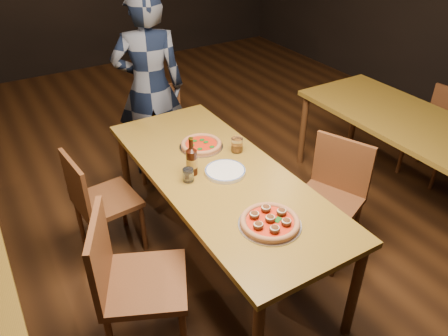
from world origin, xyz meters
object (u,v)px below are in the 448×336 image
pizza_margherita (201,145)px  beer_bottle (192,162)px  chair_main_e (327,202)px  water_glass (188,175)px  amber_glass (237,145)px  pizza_meatball (270,221)px  diner (150,88)px  table_right (417,132)px  plate_stack (225,171)px  chair_end (160,133)px  table_main (220,183)px  chair_main_nw (145,282)px  chair_main_sw (107,200)px  chair_nbr_right (435,135)px

pizza_margherita → beer_bottle: size_ratio=1.22×
chair_main_e → water_glass: 1.02m
chair_main_e → amber_glass: bearing=-161.7°
beer_bottle → water_glass: 0.10m
pizza_meatball → diner: 1.94m
table_right → plate_stack: (-1.67, 0.19, 0.08)m
chair_end → plate_stack: size_ratio=3.29×
table_main → chair_main_nw: size_ratio=2.06×
water_glass → amber_glass: bearing=18.2°
table_right → diner: size_ratio=1.20×
chair_main_e → pizza_meatball: 0.82m
diner → pizza_margherita: bearing=106.8°
chair_main_nw → chair_main_e: size_ratio=1.07×
table_main → water_glass: water_glass is taller
beer_bottle → amber_glass: 0.41m
chair_end → chair_main_e: bearing=-46.1°
pizza_meatball → water_glass: size_ratio=4.05×
table_main → pizza_meatball: size_ratio=5.71×
chair_main_sw → chair_main_e: (1.30, -0.85, 0.02)m
chair_main_sw → plate_stack: size_ratio=3.31×
table_main → chair_main_nw: bearing=-152.2°
chair_main_sw → pizza_meatball: size_ratio=2.48×
beer_bottle → pizza_margherita: bearing=51.7°
chair_nbr_right → diner: bearing=-129.6°
chair_end → chair_nbr_right: (2.12, -1.30, -0.01)m
chair_main_nw → beer_bottle: 0.80m
chair_main_sw → plate_stack: 0.92m
chair_nbr_right → beer_bottle: bearing=-99.5°
table_right → chair_end: bearing=137.3°
beer_bottle → chair_nbr_right: bearing=-3.2°
beer_bottle → table_right: bearing=-8.9°
chair_main_nw → plate_stack: 0.86m
amber_glass → pizza_meatball: bearing=-109.6°
beer_bottle → water_glass: bearing=-134.3°
chair_main_nw → chair_main_e: (1.38, 0.05, -0.03)m
chair_main_e → water_glass: bearing=-134.1°
table_right → pizza_margherita: (-1.64, 0.56, 0.09)m
table_right → chair_end: size_ratio=2.31×
chair_main_nw → diner: diner is taller
table_main → chair_main_sw: (-0.62, 0.54, -0.24)m
chair_end → plate_stack: chair_end is taller
pizza_margherita → diner: size_ratio=0.19×
chair_main_e → beer_bottle: (-0.83, 0.41, 0.39)m
water_glass → table_right: bearing=-6.9°
chair_main_e → chair_nbr_right: bearing=77.2°
beer_bottle → diner: size_ratio=0.15×
chair_main_nw → chair_nbr_right: 2.95m
chair_nbr_right → pizza_margherita: size_ratio=2.73×
chair_end → chair_nbr_right: size_ratio=1.02×
chair_main_sw → pizza_meatball: chair_main_sw is taller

